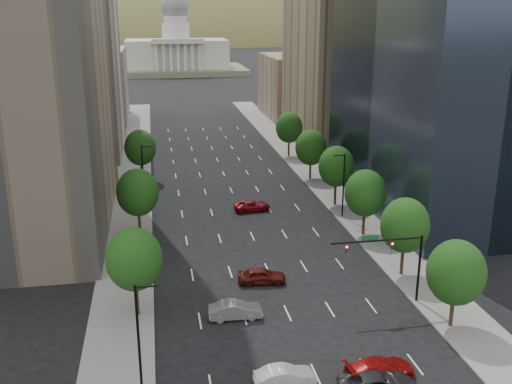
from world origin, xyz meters
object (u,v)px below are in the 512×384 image
car_red_near (380,369)px  car_red_far (252,206)px  traffic_signal (396,255)px  capitol (177,53)px  car_dkgrey (378,384)px  car_white (285,376)px  car_maroon (262,276)px  car_silver (235,310)px

car_red_near → car_red_far: bearing=-2.8°
traffic_signal → car_red_near: bearing=-117.2°
capitol → car_dkgrey: bearing=-89.0°
traffic_signal → car_red_near: size_ratio=1.60×
capitol → car_dkgrey: (3.91, -232.76, -7.75)m
traffic_signal → car_red_far: 31.36m
capitol → car_red_far: bearing=-89.5°
car_dkgrey → car_red_far: 42.86m
car_white → car_maroon: car_maroon is taller
traffic_signal → capitol: (-10.53, 219.71, 3.40)m
traffic_signal → car_red_near: 13.35m
car_red_near → traffic_signal: bearing=-34.3°
capitol → car_red_near: (4.76, -230.94, -7.75)m
traffic_signal → capitol: size_ratio=0.15×
car_dkgrey → car_silver: bearing=35.2°
traffic_signal → car_maroon: (-11.79, 6.69, -4.32)m
traffic_signal → car_silver: size_ratio=1.82×
traffic_signal → car_red_far: traffic_signal is taller
car_silver → traffic_signal: bearing=-88.0°
car_dkgrey → car_red_far: size_ratio=1.15×
car_red_near → car_maroon: (-6.02, 17.91, 0.03)m
car_white → car_red_near: car_red_near is taller
capitol → car_red_near: bearing=-88.8°
capitol → car_silver: bearing=-91.3°
capitol → traffic_signal: bearing=-87.3°
capitol → car_red_far: capitol is taller
car_dkgrey → car_silver: car_silver is taller
car_red_near → car_silver: 14.84m
car_silver → car_red_far: 30.53m
capitol → car_white: 230.70m
capitol → car_red_near: capitol is taller
car_white → car_red_far: car_white is taller
car_white → car_red_far: 40.82m
capitol → car_silver: (-5.01, -219.77, -7.75)m
car_white → car_red_near: 7.51m
car_white → traffic_signal: bearing=-53.3°
car_maroon → car_red_far: (2.89, 23.06, -0.14)m
car_dkgrey → car_white: bearing=72.3°
car_dkgrey → car_silver: 15.76m
traffic_signal → car_red_far: bearing=106.6°
car_white → capitol: bearing=-3.2°
traffic_signal → car_white: bearing=-140.7°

